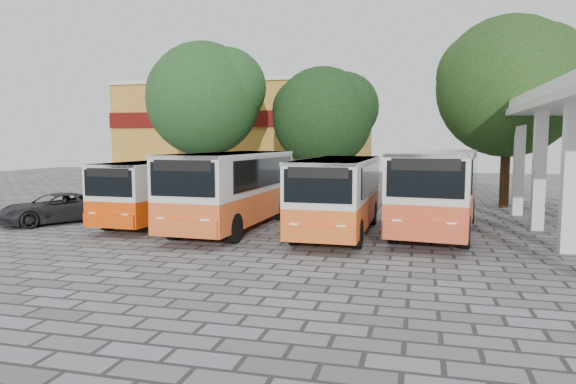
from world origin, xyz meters
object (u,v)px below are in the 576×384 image
(bus_centre_left, at_px, (233,185))
(bus_centre_right, at_px, (338,191))
(parked_car, at_px, (55,208))
(bus_far_right, at_px, (437,186))
(bus_far_left, at_px, (162,187))

(bus_centre_left, height_order, bus_centre_right, bus_centre_left)
(bus_centre_right, bearing_deg, parked_car, -177.50)
(bus_far_right, bearing_deg, bus_far_left, -170.88)
(bus_centre_right, bearing_deg, bus_centre_left, -179.53)
(bus_centre_left, relative_size, bus_centre_right, 1.08)
(bus_far_left, distance_m, bus_far_right, 11.44)
(bus_far_left, bearing_deg, bus_centre_left, -9.41)
(parked_car, bearing_deg, bus_far_right, 38.58)
(bus_far_right, relative_size, parked_car, 1.95)
(bus_centre_right, distance_m, parked_car, 12.31)
(bus_centre_left, relative_size, parked_car, 1.86)
(bus_far_left, relative_size, bus_far_right, 0.84)
(bus_centre_left, height_order, bus_far_right, bus_far_right)
(bus_far_right, distance_m, parked_car, 16.03)
(bus_far_right, bearing_deg, parked_car, -167.33)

